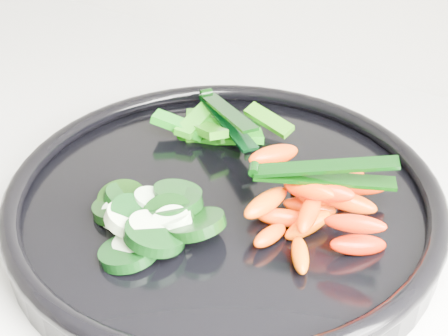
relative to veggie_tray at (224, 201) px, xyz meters
The scene contains 6 objects.
veggie_tray is the anchor object (origin of this frame).
cucumber_pile 0.07m from the veggie_tray, 115.22° to the right, with size 0.14×0.12×0.04m.
carrot_pile 0.08m from the veggie_tray, 10.09° to the left, with size 0.14×0.15×0.05m.
pepper_pile 0.10m from the veggie_tray, 129.51° to the left, with size 0.13×0.09×0.04m.
tong_carrot 0.10m from the veggie_tray, ahead, with size 0.11×0.06×0.02m.
tong_pepper 0.10m from the veggie_tray, 122.03° to the left, with size 0.10×0.08×0.02m.
Camera 1 is at (0.22, 1.31, 1.28)m, focal length 50.00 mm.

